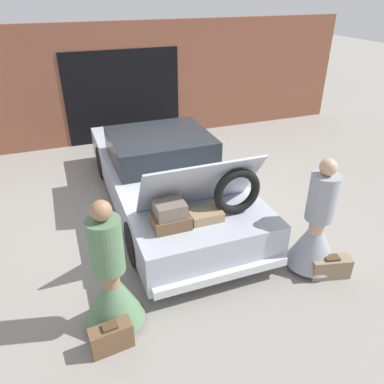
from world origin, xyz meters
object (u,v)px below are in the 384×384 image
person_right (316,232)px  suitcase_beside_right_person (330,267)px  car (166,175)px  suitcase_beside_left_person (111,337)px  person_left (111,285)px

person_right → suitcase_beside_right_person: size_ratio=2.91×
car → person_right: (1.38, -2.39, 0.02)m
car → suitcase_beside_right_person: 3.08m
car → suitcase_beside_right_person: size_ratio=8.49×
car → suitcase_beside_right_person: bearing=-60.4°
suitcase_beside_left_person → person_left: bearing=73.1°
person_left → suitcase_beside_right_person: (2.89, -0.22, -0.44)m
car → person_right: bearing=-60.0°
car → person_left: bearing=-119.6°
suitcase_beside_right_person → person_left: bearing=175.7°
person_right → suitcase_beside_right_person: bearing=-142.1°
car → suitcase_beside_left_person: size_ratio=10.22×
person_right → suitcase_beside_left_person: person_right is taller
person_left → person_right: person_left is taller
person_right → suitcase_beside_left_person: size_ratio=3.50×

